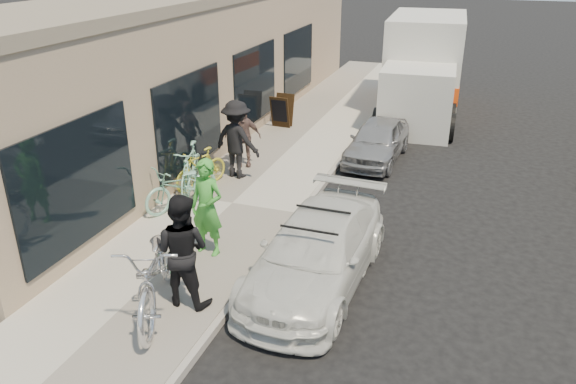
% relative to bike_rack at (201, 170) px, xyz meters
% --- Properties ---
extents(ground, '(120.00, 120.00, 0.00)m').
position_rel_bike_rack_xyz_m(ground, '(2.99, -3.48, -0.62)').
color(ground, black).
rests_on(ground, ground).
extents(sidewalk, '(3.00, 34.00, 0.15)m').
position_rel_bike_rack_xyz_m(sidewalk, '(0.99, -0.48, -0.55)').
color(sidewalk, '#ADA99C').
rests_on(sidewalk, ground).
extents(curb, '(0.12, 34.00, 0.13)m').
position_rel_bike_rack_xyz_m(curb, '(2.54, -0.48, -0.56)').
color(curb, gray).
rests_on(curb, ground).
extents(storefront, '(3.60, 20.00, 4.22)m').
position_rel_bike_rack_xyz_m(storefront, '(-2.25, 4.51, 1.50)').
color(storefront, tan).
rests_on(storefront, ground).
extents(bike_rack, '(0.24, 0.52, 0.78)m').
position_rel_bike_rack_xyz_m(bike_rack, '(0.00, 0.00, 0.00)').
color(bike_rack, black).
rests_on(bike_rack, sidewalk).
extents(sandwich_board, '(0.64, 0.64, 0.98)m').
position_rel_bike_rack_xyz_m(sandwich_board, '(0.08, 5.24, 0.03)').
color(sandwich_board, '#321F0E').
rests_on(sandwich_board, sidewalk).
extents(sedan_white, '(1.87, 4.26, 1.26)m').
position_rel_bike_rack_xyz_m(sedan_white, '(3.60, -2.69, -0.01)').
color(sedan_white, silver).
rests_on(sedan_white, ground).
extents(sedan_silver, '(1.47, 3.30, 1.10)m').
position_rel_bike_rack_xyz_m(sedan_silver, '(3.38, 3.68, -0.07)').
color(sedan_silver, '#97979C').
rests_on(sedan_silver, ground).
extents(moving_truck, '(2.82, 6.64, 3.20)m').
position_rel_bike_rack_xyz_m(moving_truck, '(3.85, 9.01, 0.80)').
color(moving_truck, silver).
rests_on(moving_truck, ground).
extents(tandem_bike, '(1.79, 2.74, 1.36)m').
position_rel_bike_rack_xyz_m(tandem_bike, '(1.57, -4.40, 0.21)').
color(tandem_bike, silver).
rests_on(tandem_bike, sidewalk).
extents(woman_rider, '(0.72, 0.53, 1.82)m').
position_rel_bike_rack_xyz_m(woman_rider, '(1.50, -2.59, 0.44)').
color(woman_rider, green).
rests_on(woman_rider, sidewalk).
extents(man_standing, '(0.90, 0.71, 1.85)m').
position_rel_bike_rack_xyz_m(man_standing, '(1.86, -4.12, 0.46)').
color(man_standing, black).
rests_on(man_standing, sidewalk).
extents(cruiser_bike_a, '(1.00, 1.95, 1.13)m').
position_rel_bike_rack_xyz_m(cruiser_bike_a, '(-0.12, -0.24, 0.09)').
color(cruiser_bike_a, '#80BFA6').
rests_on(cruiser_bike_a, sidewalk).
extents(cruiser_bike_b, '(1.34, 1.99, 0.99)m').
position_rel_bike_rack_xyz_m(cruiser_bike_b, '(0.07, -1.01, 0.02)').
color(cruiser_bike_b, '#80BFA6').
rests_on(cruiser_bike_b, sidewalk).
extents(cruiser_bike_c, '(0.94, 1.59, 0.92)m').
position_rel_bike_rack_xyz_m(cruiser_bike_c, '(-0.05, 0.10, -0.01)').
color(cruiser_bike_c, gold).
rests_on(cruiser_bike_c, sidewalk).
extents(bystander_a, '(1.36, 0.98, 1.90)m').
position_rel_bike_rack_xyz_m(bystander_a, '(0.47, 1.00, 0.48)').
color(bystander_a, black).
rests_on(bystander_a, sidewalk).
extents(bystander_b, '(0.99, 0.70, 1.56)m').
position_rel_bike_rack_xyz_m(bystander_b, '(0.30, 1.73, 0.31)').
color(bystander_b, brown).
rests_on(bystander_b, sidewalk).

